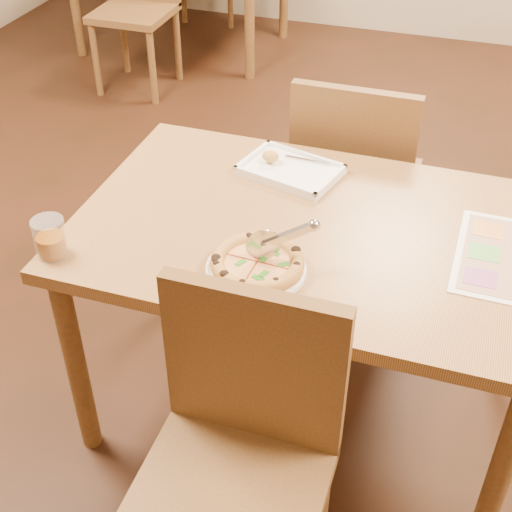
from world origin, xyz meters
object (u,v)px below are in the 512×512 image
(chair_near, at_px, (241,430))
(chair_far, at_px, (354,167))
(glass_tumbler, at_px, (51,240))
(menu, at_px, (509,258))
(pizza, at_px, (257,263))
(appetizer_tray, at_px, (289,170))
(pizza_cutter, at_px, (280,239))
(dining_table, at_px, (312,251))
(plate, at_px, (256,270))

(chair_near, xyz_separation_m, chair_far, (-0.00, 1.20, 0.00))
(glass_tumbler, distance_m, menu, 1.18)
(pizza, bearing_deg, menu, 22.57)
(pizza, bearing_deg, appetizer_tray, 96.84)
(chair_near, height_order, menu, chair_near)
(glass_tumbler, relative_size, menu, 0.28)
(chair_far, relative_size, pizza_cutter, 2.95)
(dining_table, height_order, chair_near, chair_near)
(plate, height_order, menu, plate)
(chair_near, xyz_separation_m, glass_tumbler, (-0.61, 0.27, 0.20))
(dining_table, height_order, pizza_cutter, pizza_cutter)
(plate, relative_size, pizza_cutter, 1.59)
(dining_table, distance_m, appetizer_tray, 0.30)
(chair_far, distance_m, menu, 0.80)
(chair_far, height_order, pizza, chair_far)
(dining_table, height_order, menu, menu)
(glass_tumbler, height_order, menu, glass_tumbler)
(dining_table, relative_size, pizza_cutter, 8.16)
(plate, height_order, appetizer_tray, appetizer_tray)
(dining_table, xyz_separation_m, pizza, (-0.08, -0.23, 0.11))
(dining_table, xyz_separation_m, glass_tumbler, (-0.61, -0.33, 0.13))
(pizza, xyz_separation_m, pizza_cutter, (0.05, 0.03, 0.06))
(chair_near, bearing_deg, appetizer_tray, 99.47)
(pizza_cutter, height_order, glass_tumbler, pizza_cutter)
(plate, xyz_separation_m, appetizer_tray, (-0.06, 0.48, 0.00))
(plate, height_order, glass_tumbler, glass_tumbler)
(dining_table, xyz_separation_m, pizza_cutter, (-0.04, -0.20, 0.17))
(chair_near, bearing_deg, pizza_cutter, 95.24)
(pizza, relative_size, glass_tumbler, 2.25)
(chair_near, xyz_separation_m, plate, (-0.09, 0.36, 0.16))
(chair_near, bearing_deg, glass_tumbler, 156.15)
(dining_table, bearing_deg, pizza_cutter, -100.36)
(dining_table, xyz_separation_m, plate, (-0.09, -0.24, 0.09))
(pizza, distance_m, glass_tumbler, 0.53)
(plate, bearing_deg, appetizer_tray, 96.55)
(chair_far, bearing_deg, glass_tumbler, 56.96)
(chair_far, bearing_deg, menu, 131.41)
(chair_far, relative_size, plate, 1.85)
(chair_near, height_order, pizza, chair_near)
(chair_near, height_order, chair_far, same)
(pizza_cutter, xyz_separation_m, glass_tumbler, (-0.57, -0.13, -0.04))
(appetizer_tray, distance_m, menu, 0.70)
(pizza_cutter, distance_m, menu, 0.60)
(chair_near, bearing_deg, dining_table, 90.00)
(dining_table, relative_size, chair_near, 2.77)
(chair_far, bearing_deg, appetizer_tray, 68.23)
(glass_tumbler, bearing_deg, dining_table, 28.71)
(dining_table, height_order, chair_far, chair_far)
(dining_table, height_order, pizza, pizza)
(chair_far, bearing_deg, plate, 84.15)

